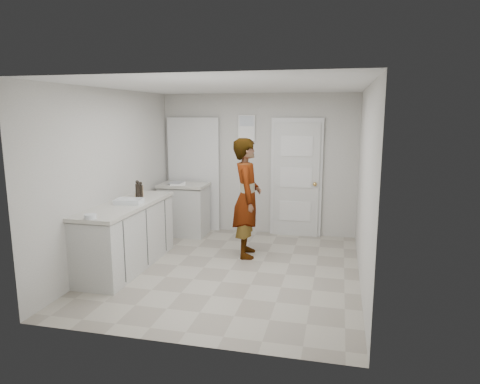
% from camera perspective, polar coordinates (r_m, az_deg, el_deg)
% --- Properties ---
extents(ground, '(4.00, 4.00, 0.00)m').
position_cam_1_polar(ground, '(6.08, -1.32, -10.33)').
color(ground, gray).
rests_on(ground, ground).
extents(room_shell, '(4.00, 4.00, 4.00)m').
position_cam_1_polar(room_shell, '(7.71, 1.02, 2.02)').
color(room_shell, '#B1AFA7').
rests_on(room_shell, ground).
extents(main_counter, '(0.64, 1.96, 0.93)m').
position_cam_1_polar(main_counter, '(6.28, -14.80, -5.90)').
color(main_counter, silver).
rests_on(main_counter, ground).
extents(side_counter, '(0.84, 0.61, 0.93)m').
position_cam_1_polar(side_counter, '(7.74, -7.44, -2.53)').
color(side_counter, silver).
rests_on(side_counter, ground).
extents(person, '(0.55, 0.73, 1.80)m').
position_cam_1_polar(person, '(6.44, 0.93, -0.80)').
color(person, silver).
rests_on(person, ground).
extents(cake_mix_box, '(0.11, 0.08, 0.17)m').
position_cam_1_polar(cake_mix_box, '(6.60, -13.22, 0.17)').
color(cake_mix_box, '#936C49').
rests_on(cake_mix_box, main_counter).
extents(spice_jar, '(0.05, 0.05, 0.08)m').
position_cam_1_polar(spice_jar, '(6.41, -13.59, -0.55)').
color(spice_jar, tan).
rests_on(spice_jar, main_counter).
extents(oil_cruet_a, '(0.06, 0.06, 0.24)m').
position_cam_1_polar(oil_cruet_a, '(6.51, -13.10, 0.27)').
color(oil_cruet_a, black).
rests_on(oil_cruet_a, main_counter).
extents(oil_cruet_b, '(0.06, 0.06, 0.28)m').
position_cam_1_polar(oil_cruet_b, '(6.38, -13.50, 0.25)').
color(oil_cruet_b, black).
rests_on(oil_cruet_b, main_counter).
extents(baking_dish, '(0.39, 0.30, 0.06)m').
position_cam_1_polar(baking_dish, '(6.13, -14.60, -1.21)').
color(baking_dish, silver).
rests_on(baking_dish, main_counter).
extents(egg_bowl, '(0.14, 0.14, 0.05)m').
position_cam_1_polar(egg_bowl, '(5.39, -19.32, -3.09)').
color(egg_bowl, silver).
rests_on(egg_bowl, main_counter).
extents(papers, '(0.37, 0.41, 0.01)m').
position_cam_1_polar(papers, '(7.63, -8.28, 1.11)').
color(papers, white).
rests_on(papers, side_counter).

